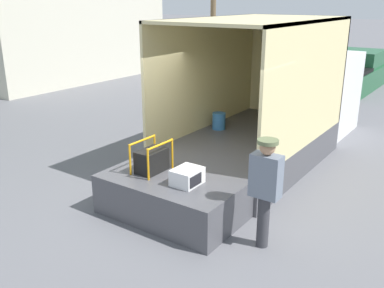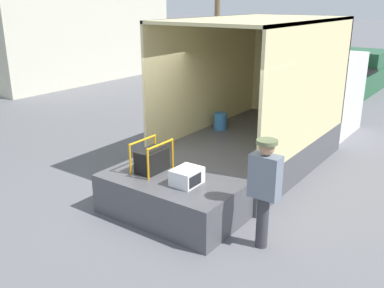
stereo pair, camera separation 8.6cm
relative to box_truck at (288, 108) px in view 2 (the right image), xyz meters
name	(u,v)px [view 2 (the right image)]	position (x,y,z in m)	size (l,w,h in m)	color
ground_plane	(196,199)	(-3.97, 0.00, -0.95)	(160.00, 160.00, 0.00)	slate
box_truck	(288,108)	(0.00, 0.00, 0.00)	(6.62, 2.48, 3.16)	white
tailgate_deck	(172,196)	(-4.68, 0.00, -0.60)	(1.43, 2.36, 0.69)	#4C4C51
microwave	(187,177)	(-4.75, -0.36, -0.12)	(0.48, 0.40, 0.27)	white
portable_generator	(153,160)	(-4.64, 0.46, -0.05)	(0.68, 0.43, 0.55)	black
worker_person	(265,183)	(-4.69, -1.69, 0.08)	(0.30, 0.44, 1.68)	#38383D
pickup_truck_green	(356,73)	(8.55, 0.71, -0.34)	(5.24, 2.06, 1.49)	#1E5633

